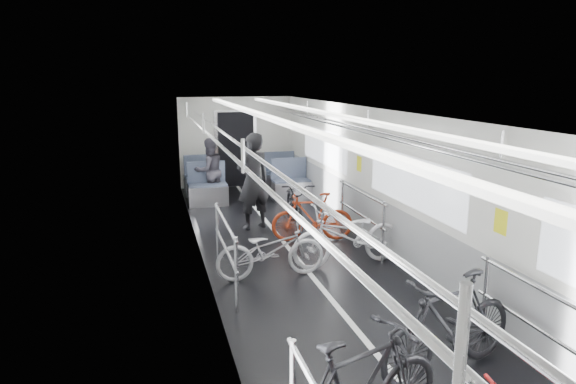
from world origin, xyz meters
name	(u,v)px	position (x,y,z in m)	size (l,w,h in m)	color
car_shell	(285,182)	(0.00, 1.78, 1.13)	(3.02, 14.01, 2.41)	black
bike_left_far	(271,250)	(-0.60, 0.33, 0.43)	(0.57, 1.64, 0.86)	#A1A2A6
bike_right_near	(450,325)	(0.53, -2.59, 0.53)	(0.50, 1.75, 1.05)	black
bike_right_mid	(348,236)	(0.69, 0.51, 0.49)	(0.65, 1.86, 0.98)	silver
bike_right_far	(312,217)	(0.53, 1.84, 0.45)	(0.42, 1.48, 0.89)	maroon
bike_aisle	(295,204)	(0.46, 2.80, 0.47)	(0.62, 1.79, 0.94)	black
person_standing	(253,181)	(-0.34, 2.90, 0.94)	(0.69, 0.45, 1.88)	black
person_seated	(209,171)	(-0.92, 5.25, 0.76)	(0.74, 0.58, 1.53)	#2E2B33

